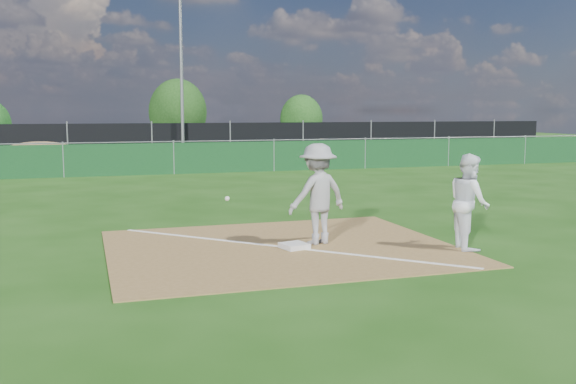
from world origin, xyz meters
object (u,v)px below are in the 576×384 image
object	(u,v)px
play_at_first	(318,194)
car_right	(242,140)
light_pole	(182,79)
first_base	(294,246)
car_mid	(136,140)
tree_right	(301,119)
tree_mid	(178,112)
runner	(469,202)

from	to	relation	value
play_at_first	car_right	size ratio (longest dim) A/B	0.48
light_pole	car_right	xyz separation A→B (m)	(4.00, 3.94, -3.25)
first_base	car_mid	distance (m)	25.87
tree_right	tree_mid	bearing A→B (deg)	-179.87
light_pole	car_right	world-z (taller)	light_pole
car_mid	tree_mid	size ratio (longest dim) A/B	1.06
play_at_first	runner	size ratio (longest dim) A/B	1.44
car_mid	tree_mid	xyz separation A→B (m)	(3.24, 6.53, 1.52)
car_right	tree_mid	distance (m)	7.29
car_right	tree_mid	world-z (taller)	tree_mid
runner	car_right	size ratio (longest dim) A/B	0.33
light_pole	runner	xyz separation A→B (m)	(1.61, -22.76, -3.16)
first_base	tree_right	xyz separation A→B (m)	(11.22, 32.40, 1.76)
light_pole	car_mid	xyz separation A→B (m)	(-1.98, 3.98, -3.20)
first_base	play_at_first	world-z (taller)	play_at_first
runner	tree_mid	bearing A→B (deg)	13.64
car_right	tree_mid	xyz separation A→B (m)	(-2.74, 6.57, 1.58)
light_pole	play_at_first	distance (m)	21.83
first_base	tree_mid	world-z (taller)	tree_mid
first_base	car_mid	xyz separation A→B (m)	(-0.67, 25.85, 0.74)
first_base	car_right	distance (m)	26.37
runner	tree_right	world-z (taller)	tree_right
car_mid	car_right	xyz separation A→B (m)	(5.99, -0.04, -0.05)
light_pole	car_mid	size ratio (longest dim) A/B	1.67
first_base	runner	distance (m)	3.16
light_pole	play_at_first	size ratio (longest dim) A/B	3.30
car_mid	play_at_first	bearing A→B (deg)	-155.41
first_base	play_at_first	size ratio (longest dim) A/B	0.17
play_at_first	tree_mid	world-z (taller)	tree_mid
tree_mid	tree_right	bearing A→B (deg)	0.13
car_right	tree_right	bearing A→B (deg)	-35.84
first_base	car_right	size ratio (longest dim) A/B	0.08
car_mid	car_right	size ratio (longest dim) A/B	0.95
play_at_first	car_mid	xyz separation A→B (m)	(-1.20, 25.58, -0.13)
light_pole	play_at_first	bearing A→B (deg)	-92.07
light_pole	tree_right	size ratio (longest dim) A/B	2.26
light_pole	play_at_first	world-z (taller)	light_pole
first_base	tree_right	bearing A→B (deg)	70.90
runner	car_right	bearing A→B (deg)	7.92
tree_right	play_at_first	bearing A→B (deg)	-108.41
tree_right	car_right	bearing A→B (deg)	-131.87
light_pole	tree_mid	distance (m)	10.72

